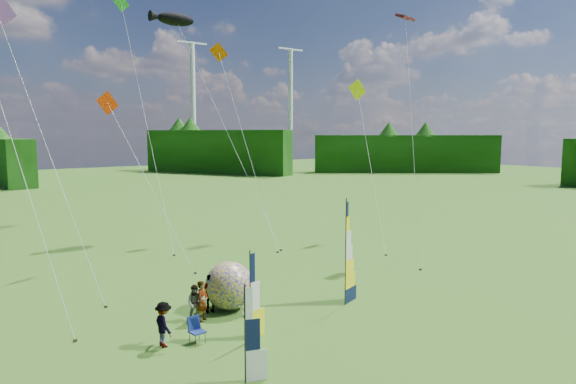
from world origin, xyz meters
TOP-DOWN VIEW (x-y plane):
  - ground at (0.00, 0.00)m, footprint 220.00×220.00m
  - treeline_ring at (0.00, 0.00)m, footprint 210.00×210.00m
  - turbine_left at (70.00, 95.00)m, footprint 8.00×1.20m
  - turbine_right at (45.00, 102.00)m, footprint 8.00×1.20m
  - feather_banner_main at (1.76, 3.15)m, footprint 1.29×0.52m
  - side_banner_left at (-4.09, 2.40)m, footprint 0.97×0.25m
  - side_banner_far at (-6.13, -0.38)m, footprint 0.92×0.41m
  - bol_inflatable at (-2.89, 5.98)m, footprint 2.76×2.76m
  - spectator_a at (-4.56, 5.43)m, footprint 0.77×0.72m
  - spectator_b at (-4.85, 5.51)m, footprint 0.87×0.77m
  - spectator_c at (-7.02, 3.92)m, footprint 0.43×1.13m
  - spectator_d at (-3.79, 6.13)m, footprint 1.09×0.58m
  - camp_chair at (-5.85, 3.46)m, footprint 0.63×0.63m
  - kite_whale at (5.46, 20.48)m, footprint 8.97×17.08m
  - kite_rainbow_delta at (-8.68, 13.33)m, footprint 9.47×12.35m
  - kite_parafoil at (11.86, 7.58)m, footprint 7.88×8.75m
  - small_kite_red at (-2.57, 15.64)m, footprint 7.04×10.05m
  - small_kite_orange at (6.10, 18.35)m, footprint 6.53×12.48m
  - small_kite_yellow at (13.04, 12.31)m, footprint 8.75×11.20m
  - small_kite_pink at (-10.71, 8.77)m, footprint 6.52×7.91m
  - small_kite_green at (0.08, 22.48)m, footprint 3.33×13.02m

SIDE VIEW (x-z plane):
  - ground at x=0.00m, z-range 0.00..0.00m
  - camp_chair at x=-5.85m, z-range 0.00..1.02m
  - spectator_b at x=-4.85m, z-range 0.00..1.63m
  - spectator_c at x=-7.02m, z-range 0.00..1.74m
  - spectator_a at x=-4.56m, z-range 0.00..1.77m
  - spectator_d at x=-3.79m, z-range 0.00..1.77m
  - bol_inflatable at x=-2.89m, z-range 0.00..2.23m
  - side_banner_far at x=-6.13m, z-range 0.00..3.18m
  - side_banner_left at x=-4.09m, z-range 0.00..3.46m
  - feather_banner_main at x=1.76m, z-range 0.00..4.92m
  - treeline_ring at x=0.00m, z-range 0.00..8.00m
  - small_kite_red at x=-2.57m, z-range 0.00..11.23m
  - small_kite_yellow at x=13.04m, z-range 0.00..12.99m
  - small_kite_pink at x=-10.71m, z-range 0.00..14.38m
  - small_kite_orange at x=6.10m, z-range 0.00..15.83m
  - kite_rainbow_delta at x=-8.68m, z-range 0.00..16.31m
  - kite_parafoil at x=11.86m, z-range 0.00..17.65m
  - kite_whale at x=5.46m, z-range 0.00..19.28m
  - small_kite_green at x=0.08m, z-range 0.00..19.56m
  - turbine_left at x=70.00m, z-range 0.00..30.00m
  - turbine_right at x=45.00m, z-range 0.00..30.00m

